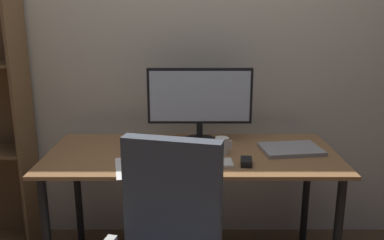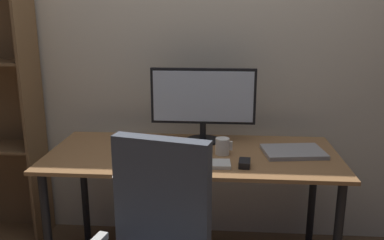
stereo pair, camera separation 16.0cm
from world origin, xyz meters
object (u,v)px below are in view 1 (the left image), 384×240
at_px(monitor, 201,100).
at_px(laptop, 292,149).
at_px(desk, 193,167).
at_px(mouse, 247,162).
at_px(keyboard, 205,164).
at_px(coffee_mug, 223,146).

distance_m(monitor, laptop, 0.59).
bearing_deg(desk, mouse, -34.53).
relative_size(mouse, laptop, 0.30).
xyz_separation_m(keyboard, mouse, (0.21, 0.01, 0.01)).
relative_size(desk, keyboard, 5.46).
height_order(keyboard, coffee_mug, coffee_mug).
relative_size(desk, mouse, 16.49).
distance_m(desk, keyboard, 0.22).
distance_m(keyboard, coffee_mug, 0.21).
bearing_deg(coffee_mug, keyboard, -120.13).
relative_size(mouse, coffee_mug, 1.04).
distance_m(desk, mouse, 0.35).
xyz_separation_m(desk, coffee_mug, (0.16, -0.01, 0.13)).
distance_m(keyboard, laptop, 0.53).
bearing_deg(laptop, desk, 174.66).
bearing_deg(keyboard, coffee_mug, 57.19).
bearing_deg(coffee_mug, monitor, 118.29).
distance_m(desk, laptop, 0.56).
bearing_deg(coffee_mug, desk, 174.90).
bearing_deg(keyboard, monitor, 89.27).
bearing_deg(keyboard, desk, 104.20).
bearing_deg(desk, coffee_mug, -5.10).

